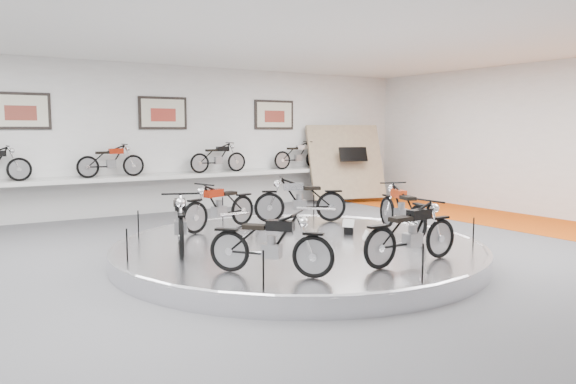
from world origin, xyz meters
TOP-DOWN VIEW (x-y plane):
  - floor at (0.00, 0.00)m, footprint 16.00×16.00m
  - ceiling at (0.00, 0.00)m, footprint 16.00×16.00m
  - wall_back at (0.00, 7.00)m, footprint 16.00×0.00m
  - orange_carpet_strip at (6.80, 0.00)m, footprint 2.40×12.60m
  - dado_band at (0.00, 6.98)m, footprint 15.68×0.04m
  - display_platform at (0.00, 0.30)m, footprint 6.40×6.40m
  - platform_rim at (0.00, 0.30)m, footprint 6.40×6.40m
  - shelf at (0.00, 6.70)m, footprint 11.00×0.55m
  - poster_left at (-3.50, 6.96)m, footprint 1.35×0.06m
  - poster_center at (0.00, 6.96)m, footprint 1.35×0.06m
  - poster_right at (3.50, 6.96)m, footprint 1.35×0.06m
  - display_panel at (5.60, 6.10)m, footprint 2.56×1.52m
  - shelf_bike_b at (-1.50, 6.70)m, footprint 1.22×0.43m
  - shelf_bike_c at (1.50, 6.70)m, footprint 1.22×0.43m
  - shelf_bike_d at (4.20, 6.70)m, footprint 1.22×0.43m
  - bike_a at (1.22, 2.09)m, footprint 1.76×1.24m
  - bike_b at (-0.60, 2.23)m, footprint 1.69×1.02m
  - bike_c at (-1.95, 0.87)m, footprint 1.14×1.78m
  - bike_d at (-1.53, -1.33)m, footprint 1.39×1.48m
  - bike_e at (0.56, -1.86)m, footprint 1.58×0.60m
  - bike_f at (2.17, 0.03)m, footprint 1.01×1.70m

SIDE VIEW (x-z plane):
  - floor at x=0.00m, z-range 0.00..0.00m
  - orange_carpet_strip at x=6.80m, z-range 0.00..0.01m
  - display_platform at x=0.00m, z-range 0.00..0.30m
  - platform_rim at x=0.00m, z-range 0.22..0.32m
  - dado_band at x=0.00m, z-range 0.00..1.10m
  - bike_d at x=-1.53m, z-range 0.30..1.18m
  - bike_e at x=0.56m, z-range 0.30..1.22m
  - bike_b at x=-0.60m, z-range 0.30..1.24m
  - bike_f at x=2.17m, z-range 0.30..1.24m
  - bike_a at x=1.22m, z-range 0.30..1.28m
  - bike_c at x=-1.95m, z-range 0.30..1.29m
  - shelf at x=0.00m, z-range 0.95..1.05m
  - display_panel at x=5.60m, z-range 0.10..2.40m
  - shelf_bike_b at x=-1.50m, z-range 1.05..1.78m
  - shelf_bike_c at x=1.50m, z-range 1.05..1.78m
  - shelf_bike_d at x=4.20m, z-range 1.05..1.78m
  - wall_back at x=0.00m, z-range -6.00..10.00m
  - poster_left at x=-3.50m, z-range 2.26..3.14m
  - poster_center at x=0.00m, z-range 2.26..3.14m
  - poster_right at x=3.50m, z-range 2.26..3.14m
  - ceiling at x=0.00m, z-range 4.00..4.00m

